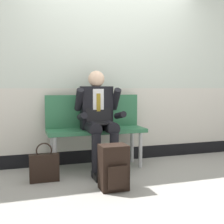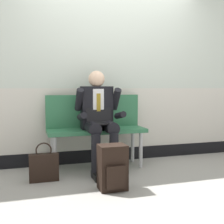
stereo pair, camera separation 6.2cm
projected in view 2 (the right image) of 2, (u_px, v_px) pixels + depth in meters
ground_plane at (123, 170)px, 3.66m from camera, size 18.00×18.00×0.00m
station_wall at (111, 60)px, 4.07m from camera, size 6.87×0.14×2.92m
bench_with_person at (95, 124)px, 3.79m from camera, size 1.27×0.42×0.95m
person_seated at (99, 117)px, 3.59m from camera, size 0.57×0.70×1.27m
backpack at (113, 168)px, 2.95m from camera, size 0.28×0.26×0.47m
handbag at (44, 167)px, 3.21m from camera, size 0.33×0.09×0.44m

